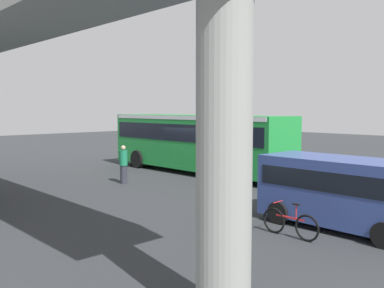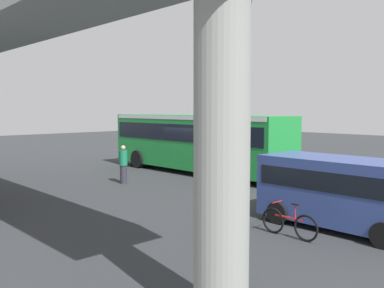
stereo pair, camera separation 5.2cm
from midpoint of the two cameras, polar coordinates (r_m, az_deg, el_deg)
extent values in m
plane|color=#2D3033|center=(22.81, 0.20, -3.99)|extent=(80.00, 80.00, 0.00)
cube|color=#1E8C38|center=(22.88, 0.66, 0.37)|extent=(11.50, 2.55, 2.86)
cube|color=black|center=(22.85, 0.66, 1.66)|extent=(11.04, 2.59, 0.90)
cube|color=white|center=(22.82, 0.66, 3.66)|extent=(11.27, 2.58, 0.20)
cube|color=black|center=(27.30, -7.77, 1.77)|extent=(0.04, 2.24, 1.20)
cylinder|color=black|center=(25.00, -7.33, -2.05)|extent=(1.04, 0.30, 1.04)
cylinder|color=black|center=(26.56, -2.88, -1.61)|extent=(1.04, 0.30, 1.04)
cylinder|color=black|center=(19.58, 5.46, -3.94)|extent=(1.04, 0.30, 1.04)
cylinder|color=black|center=(21.54, 9.95, -3.19)|extent=(1.04, 0.30, 1.04)
cube|color=#33478C|center=(13.04, 19.99, -5.96)|extent=(4.80, 1.95, 1.86)
cube|color=black|center=(12.98, 20.03, -4.41)|extent=(4.42, 1.98, 0.56)
cylinder|color=black|center=(13.18, 11.70, -9.12)|extent=(0.68, 0.22, 0.68)
cylinder|color=black|center=(14.78, 16.09, -7.69)|extent=(0.68, 0.22, 0.68)
cylinder|color=black|center=(11.72, 24.74, -11.23)|extent=(0.68, 0.22, 0.68)
torus|color=black|center=(16.06, 15.00, -6.59)|extent=(0.72, 0.06, 0.72)
torus|color=black|center=(15.55, 18.32, -7.05)|extent=(0.72, 0.06, 0.72)
cube|color=blue|center=(15.77, 16.65, -6.18)|extent=(0.89, 0.04, 0.04)
cylinder|color=blue|center=(15.64, 17.27, -5.54)|extent=(0.03, 0.03, 0.40)
cube|color=black|center=(15.61, 17.28, -4.81)|extent=(0.20, 0.08, 0.04)
cylinder|color=blue|center=(15.90, 15.43, -4.70)|extent=(0.02, 0.44, 0.02)
torus|color=black|center=(12.19, 11.08, -10.16)|extent=(0.72, 0.06, 0.72)
torus|color=black|center=(11.64, 15.36, -10.97)|extent=(0.72, 0.06, 0.72)
cube|color=red|center=(11.86, 13.18, -9.72)|extent=(0.89, 0.04, 0.04)
cylinder|color=red|center=(11.71, 13.98, -8.92)|extent=(0.03, 0.03, 0.40)
cube|color=black|center=(11.67, 14.00, -7.96)|extent=(0.20, 0.08, 0.04)
cylinder|color=red|center=(11.99, 11.61, -7.71)|extent=(0.02, 0.44, 0.02)
torus|color=black|center=(13.66, 3.21, -8.44)|extent=(0.72, 0.06, 0.72)
torus|color=black|center=(12.98, 6.62, -9.17)|extent=(0.72, 0.06, 0.72)
cube|color=black|center=(13.28, 4.87, -8.05)|extent=(0.89, 0.04, 0.04)
cylinder|color=black|center=(13.11, 5.50, -7.32)|extent=(0.03, 0.03, 0.40)
cube|color=black|center=(13.07, 5.51, -6.46)|extent=(0.20, 0.08, 0.04)
cylinder|color=black|center=(13.46, 3.61, -6.25)|extent=(0.02, 0.44, 0.02)
cylinder|color=#2D2D38|center=(19.92, -9.22, -4.10)|extent=(0.32, 0.32, 0.85)
cylinder|color=#19724C|center=(19.82, -9.25, -1.89)|extent=(0.38, 0.38, 0.70)
sphere|color=tan|center=(19.77, -9.27, -0.51)|extent=(0.22, 0.22, 0.22)
cylinder|color=slate|center=(29.37, -2.38, 0.73)|extent=(0.08, 0.08, 2.80)
cube|color=yellow|center=(29.31, -2.39, 2.87)|extent=(0.04, 0.60, 0.60)
cube|color=silver|center=(20.34, 21.82, -5.41)|extent=(2.00, 0.20, 0.01)
cube|color=silver|center=(22.28, 12.44, -4.31)|extent=(2.00, 0.20, 0.01)
cube|color=silver|center=(24.73, 4.74, -3.31)|extent=(2.00, 0.20, 0.01)
cube|color=silver|center=(27.53, -1.46, -2.47)|extent=(2.00, 0.20, 0.01)
cube|color=silver|center=(30.61, -6.46, -1.76)|extent=(2.00, 0.20, 0.01)
cylinder|color=gray|center=(6.65, 4.30, -0.46)|extent=(0.90, 0.90, 5.76)
cube|color=#3359A5|center=(17.78, -23.15, 15.20)|extent=(25.78, 0.08, 1.10)
camera|label=1|loc=(0.03, -89.93, 0.01)|focal=39.23mm
camera|label=2|loc=(0.03, 90.07, -0.01)|focal=39.23mm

